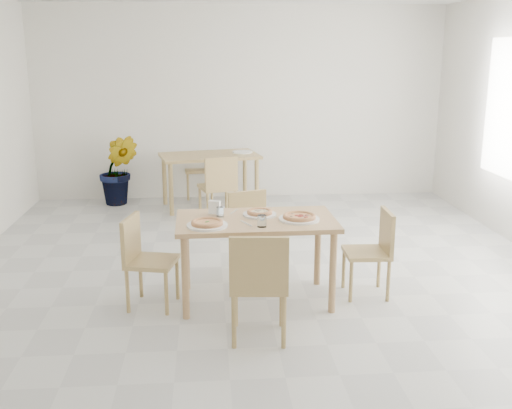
{
  "coord_description": "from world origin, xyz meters",
  "views": [
    {
      "loc": [
        -0.5,
        -5.36,
        2.15
      ],
      "look_at": [
        -0.09,
        -0.43,
        0.88
      ],
      "focal_mm": 42.0,
      "sensor_mm": 36.0,
      "label": 1
    }
  ],
  "objects": [
    {
      "name": "plate_margherita",
      "position": [
        -0.51,
        -0.62,
        0.76
      ],
      "size": [
        0.34,
        0.34,
        0.02
      ],
      "primitive_type": "cylinder",
      "color": "white",
      "rests_on": "main_table"
    },
    {
      "name": "tumbler_b",
      "position": [
        -0.4,
        -0.33,
        0.79
      ],
      "size": [
        0.06,
        0.06,
        0.08
      ],
      "primitive_type": "cylinder",
      "color": "white",
      "rests_on": "main_table"
    },
    {
      "name": "plate_empty",
      "position": [
        -0.0,
        3.01,
        0.76
      ],
      "size": [
        0.28,
        0.28,
        0.02
      ],
      "primitive_type": "cylinder",
      "color": "white",
      "rests_on": "second_table"
    },
    {
      "name": "chair_back_n",
      "position": [
        -0.64,
        3.56,
        0.48
      ],
      "size": [
        0.44,
        0.44,
        0.83
      ],
      "rotation": [
        0.0,
        0.0,
        0.07
      ],
      "color": "tan",
      "rests_on": "ground"
    },
    {
      "name": "main_table",
      "position": [
        -0.09,
        -0.43,
        0.66
      ],
      "size": [
        1.38,
        0.8,
        0.75
      ],
      "rotation": [
        0.0,
        0.0,
        0.02
      ],
      "color": "tan",
      "rests_on": "ground"
    },
    {
      "name": "pizza_pepperoni",
      "position": [
        0.27,
        -0.5,
        0.78
      ],
      "size": [
        0.36,
        0.36,
        0.03
      ],
      "rotation": [
        0.0,
        0.0,
        0.32
      ],
      "color": "tan",
      "rests_on": "plate_pepperoni"
    },
    {
      "name": "pizza_mushroom",
      "position": [
        -0.05,
        -0.33,
        0.78
      ],
      "size": [
        0.27,
        0.27,
        0.03
      ],
      "rotation": [
        0.0,
        0.0,
        0.26
      ],
      "color": "tan",
      "rests_on": "plate_mushroom"
    },
    {
      "name": "tumbler_a",
      "position": [
        -0.06,
        -0.67,
        0.8
      ],
      "size": [
        0.07,
        0.07,
        0.1
      ],
      "primitive_type": "cylinder",
      "color": "white",
      "rests_on": "main_table"
    },
    {
      "name": "plate_pepperoni",
      "position": [
        0.27,
        -0.5,
        0.76
      ],
      "size": [
        0.35,
        0.35,
        0.02
      ],
      "primitive_type": "cylinder",
      "color": "white",
      "rests_on": "main_table"
    },
    {
      "name": "chair_back_s",
      "position": [
        -0.36,
        2.13,
        0.5
      ],
      "size": [
        0.53,
        0.53,
        0.86
      ],
      "rotation": [
        0.0,
        0.0,
        3.42
      ],
      "color": "tan",
      "rests_on": "ground"
    },
    {
      "name": "potted_plant",
      "position": [
        -1.76,
        3.15,
        0.5
      ],
      "size": [
        0.56,
        0.46,
        1.0
      ],
      "primitive_type": "imported",
      "rotation": [
        0.0,
        0.0,
        -0.02
      ],
      "color": "#2E6E21",
      "rests_on": "ground"
    },
    {
      "name": "plate_mushroom",
      "position": [
        -0.05,
        -0.33,
        0.76
      ],
      "size": [
        0.29,
        0.29,
        0.02
      ],
      "primitive_type": "cylinder",
      "color": "white",
      "rests_on": "main_table"
    },
    {
      "name": "napkin_holder",
      "position": [
        -0.44,
        -0.27,
        0.81
      ],
      "size": [
        0.13,
        0.1,
        0.13
      ],
      "rotation": [
        0.0,
        0.0,
        -0.41
      ],
      "color": "silver",
      "rests_on": "main_table"
    },
    {
      "name": "fork_a",
      "position": [
        -0.27,
        -0.19,
        0.75
      ],
      "size": [
        0.08,
        0.16,
        0.01
      ],
      "primitive_type": "cube",
      "rotation": [
        0.0,
        0.0,
        -0.41
      ],
      "color": "silver",
      "rests_on": "main_table"
    },
    {
      "name": "second_table",
      "position": [
        -0.47,
        2.9,
        0.65
      ],
      "size": [
        1.46,
        1.02,
        0.75
      ],
      "rotation": [
        0.0,
        0.0,
        0.21
      ],
      "color": "tan",
      "rests_on": "ground"
    },
    {
      "name": "chair_north",
      "position": [
        -0.08,
        0.29,
        0.47
      ],
      "size": [
        0.5,
        0.5,
        0.81
      ],
      "rotation": [
        0.0,
        0.0,
        0.31
      ],
      "color": "tan",
      "rests_on": "ground"
    },
    {
      "name": "pizza_margherita",
      "position": [
        -0.51,
        -0.62,
        0.78
      ],
      "size": [
        0.33,
        0.33,
        0.03
      ],
      "rotation": [
        0.0,
        0.0,
        0.28
      ],
      "color": "tan",
      "rests_on": "plate_margherita"
    },
    {
      "name": "fork_b",
      "position": [
        -0.19,
        -0.58,
        0.75
      ],
      "size": [
        0.09,
        0.18,
        0.01
      ],
      "primitive_type": "cube",
      "rotation": [
        0.0,
        0.0,
        0.42
      ],
      "color": "silver",
      "rests_on": "main_table"
    },
    {
      "name": "chair_west",
      "position": [
        -1.06,
        -0.46,
        0.46
      ],
      "size": [
        0.47,
        0.47,
        0.79
      ],
      "rotation": [
        0.0,
        0.0,
        1.35
      ],
      "color": "tan",
      "rests_on": "ground"
    },
    {
      "name": "chair_east",
      "position": [
        0.98,
        -0.38,
        0.45
      ],
      "size": [
        0.4,
        0.4,
        0.78
      ],
      "rotation": [
        0.0,
        0.0,
        -1.6
      ],
      "color": "tan",
      "rests_on": "ground"
    },
    {
      "name": "chair_south",
      "position": [
        -0.13,
        -1.21,
        0.5
      ],
      "size": [
        0.46,
        0.46,
        0.87
      ],
      "rotation": [
        0.0,
        0.0,
        3.06
      ],
      "color": "tan",
      "rests_on": "ground"
    }
  ]
}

